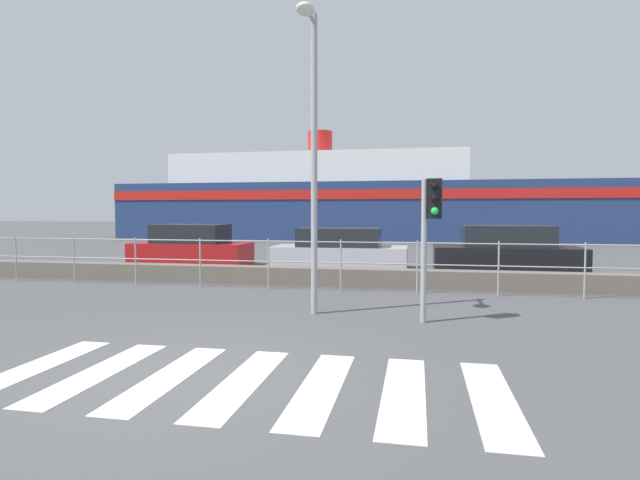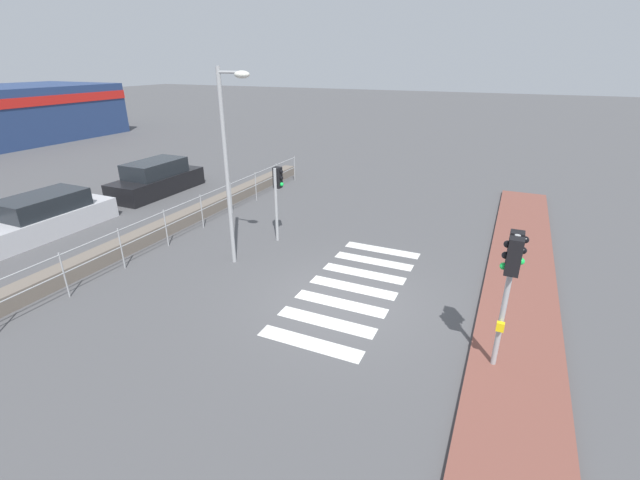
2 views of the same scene
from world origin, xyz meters
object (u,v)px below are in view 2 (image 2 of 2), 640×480
traffic_light_near (512,267)px  parked_car_silver (46,216)px  streetlamp (230,148)px  parked_car_black (157,179)px  traffic_light_far (277,188)px

traffic_light_near → parked_car_silver: (1.28, 14.96, -1.66)m
parked_car_silver → streetlamp: bearing=-84.9°
traffic_light_near → parked_car_black: bearing=66.1°
traffic_light_far → streetlamp: (-2.12, 0.20, 1.63)m
traffic_light_near → streetlamp: 7.69m
traffic_light_far → parked_car_black: bearing=71.9°
traffic_light_far → parked_car_silver: size_ratio=0.55×
parked_car_silver → traffic_light_near: bearing=-94.9°
parked_car_black → traffic_light_near: bearing=-113.9°
parked_car_silver → parked_car_black: 5.34m
traffic_light_near → traffic_light_far: bearing=60.3°
streetlamp → traffic_light_far: bearing=-5.3°
traffic_light_far → streetlamp: streetlamp is taller
streetlamp → parked_car_silver: streetlamp is taller
streetlamp → parked_car_black: 9.38m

